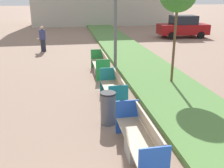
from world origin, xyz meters
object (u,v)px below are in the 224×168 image
object	(u,v)px
bench_blue_frame	(140,142)
bench_teal_frame	(114,91)
bench_green_frame	(101,66)
pedestrian_walking	(43,39)
parked_car_distant	(183,27)
litter_bin	(108,108)

from	to	relation	value
bench_blue_frame	bench_teal_frame	size ratio (longest dim) A/B	1.10
bench_green_frame	pedestrian_walking	world-z (taller)	pedestrian_walking
bench_teal_frame	bench_green_frame	bearing A→B (deg)	89.97
bench_teal_frame	parked_car_distant	bearing A→B (deg)	57.23
bench_blue_frame	pedestrian_walking	bearing A→B (deg)	103.73
bench_blue_frame	bench_green_frame	distance (m)	6.81
bench_green_frame	pedestrian_walking	size ratio (longest dim) A/B	1.36
litter_bin	pedestrian_walking	distance (m)	11.03
bench_teal_frame	bench_blue_frame	bearing A→B (deg)	-89.96
bench_blue_frame	parked_car_distant	distance (m)	18.39
bench_blue_frame	bench_green_frame	xyz separation A→B (m)	(-0.00, 6.81, -0.00)
parked_car_distant	litter_bin	bearing A→B (deg)	-117.85
bench_blue_frame	parked_car_distant	world-z (taller)	parked_car_distant
litter_bin	pedestrian_walking	bearing A→B (deg)	103.55
bench_green_frame	parked_car_distant	distance (m)	12.72
bench_green_frame	parked_car_distant	world-z (taller)	parked_car_distant
bench_blue_frame	parked_car_distant	size ratio (longest dim) A/B	0.53
bench_green_frame	bench_teal_frame	bearing A→B (deg)	-90.03
bench_green_frame	litter_bin	distance (m)	5.11
bench_teal_frame	bench_green_frame	distance (m)	3.46
parked_car_distant	pedestrian_walking	bearing A→B (deg)	-157.80
pedestrian_walking	parked_car_distant	world-z (taller)	parked_car_distant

